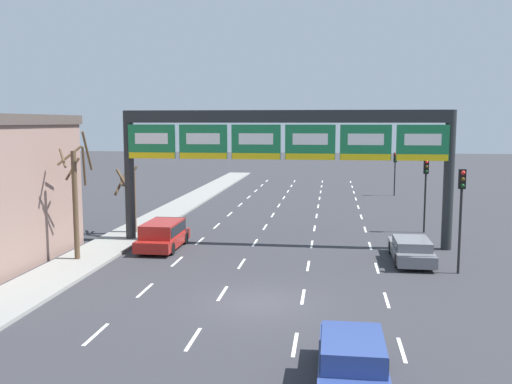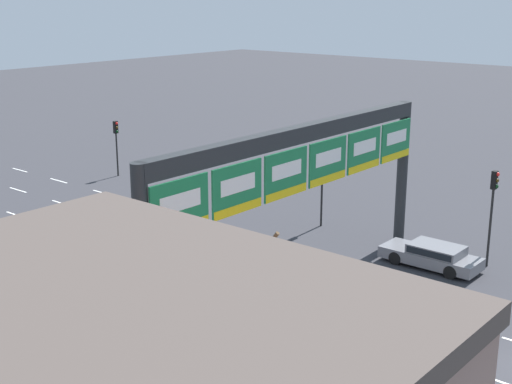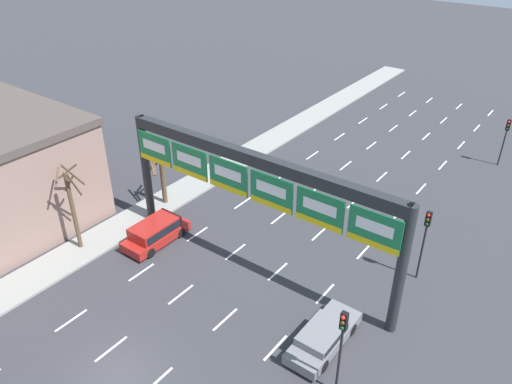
% 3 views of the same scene
% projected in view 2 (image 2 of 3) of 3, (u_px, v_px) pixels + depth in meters
% --- Properties ---
extents(lane_dashes, '(10.02, 67.00, 0.01)m').
position_uv_depth(lane_dashes, '(252.00, 278.00, 33.84)').
color(lane_dashes, white).
rests_on(lane_dashes, ground_plane).
extents(sign_gantry, '(18.67, 0.70, 7.65)m').
position_uv_depth(sign_gantry, '(302.00, 166.00, 30.48)').
color(sign_gantry, '#232628').
rests_on(sign_gantry, ground_plane).
extents(car_grey, '(1.87, 4.89, 1.20)m').
position_uv_depth(car_grey, '(433.00, 255.00, 34.97)').
color(car_grey, slate).
rests_on(car_grey, ground_plane).
extents(suv_red, '(1.96, 4.59, 1.53)m').
position_uv_depth(suv_red, '(236.00, 340.00, 25.86)').
color(suv_red, maroon).
rests_on(suv_red, ground_plane).
extents(traffic_light_near_gantry, '(0.30, 0.35, 4.86)m').
position_uv_depth(traffic_light_near_gantry, '(493.00, 199.00, 34.34)').
color(traffic_light_near_gantry, black).
rests_on(traffic_light_near_gantry, ground_plane).
extents(traffic_light_mid_block, '(0.30, 0.35, 4.10)m').
position_uv_depth(traffic_light_mid_block, '(116.00, 137.00, 52.04)').
color(traffic_light_mid_block, black).
rests_on(traffic_light_mid_block, ground_plane).
extents(traffic_light_far_end, '(0.30, 0.35, 4.65)m').
position_uv_depth(traffic_light_far_end, '(323.00, 170.00, 40.53)').
color(traffic_light_far_end, black).
rests_on(traffic_light_far_end, ground_plane).
extents(tree_bare_closest, '(1.27, 2.05, 4.09)m').
position_uv_depth(tree_bare_closest, '(99.00, 301.00, 25.44)').
color(tree_bare_closest, brown).
rests_on(tree_bare_closest, sidewalk_left).
extents(tree_bare_second, '(1.76, 1.73, 6.43)m').
position_uv_depth(tree_bare_second, '(245.00, 337.00, 20.58)').
color(tree_bare_second, brown).
rests_on(tree_bare_second, sidewalk_left).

